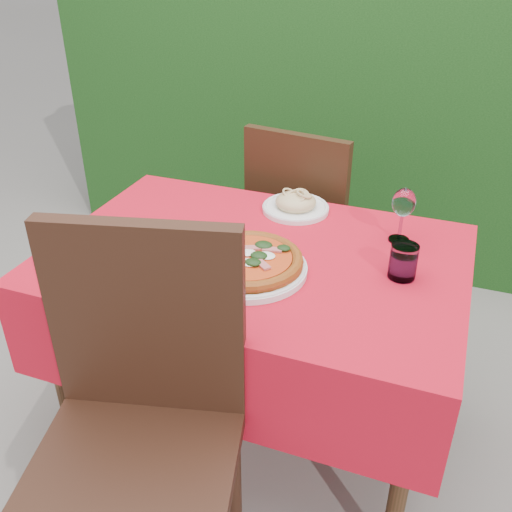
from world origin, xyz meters
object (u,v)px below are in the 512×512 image
(water_glass, at_px, (403,263))
(fork, at_px, (161,237))
(pasta_plate, at_px, (296,204))
(chair_far, at_px, (304,221))
(chair_near, at_px, (140,414))
(wine_glass, at_px, (404,205))
(pizza_plate, at_px, (248,263))

(water_glass, distance_m, fork, 0.76)
(pasta_plate, bearing_deg, chair_far, 99.53)
(pasta_plate, distance_m, water_glass, 0.51)
(pasta_plate, bearing_deg, fork, -135.26)
(chair_far, relative_size, water_glass, 9.25)
(chair_near, bearing_deg, chair_far, 73.83)
(chair_far, bearing_deg, wine_glass, 143.86)
(chair_near, relative_size, wine_glass, 5.93)
(water_glass, xyz_separation_m, fork, (-0.76, -0.03, -0.04))
(water_glass, relative_size, fork, 0.52)
(chair_far, bearing_deg, water_glass, 134.57)
(chair_near, xyz_separation_m, water_glass, (0.51, 0.61, 0.19))
(chair_near, relative_size, fork, 5.33)
(chair_far, distance_m, water_glass, 0.83)
(chair_near, relative_size, pasta_plate, 4.56)
(pasta_plate, distance_m, fork, 0.49)
(pizza_plate, distance_m, pasta_plate, 0.43)
(chair_far, xyz_separation_m, water_glass, (0.47, -0.63, 0.25))
(chair_near, bearing_deg, fork, 99.12)
(wine_glass, height_order, fork, wine_glass)
(pizza_plate, bearing_deg, chair_near, -100.67)
(chair_far, bearing_deg, chair_near, 96.23)
(pizza_plate, height_order, pasta_plate, pasta_plate)
(chair_far, height_order, fork, chair_far)
(pizza_plate, xyz_separation_m, pasta_plate, (0.01, 0.43, -0.01))
(chair_far, height_order, water_glass, chair_far)
(pasta_plate, xyz_separation_m, wine_glass, (0.37, -0.09, 0.10))
(fork, bearing_deg, wine_glass, -0.28)
(wine_glass, bearing_deg, chair_near, -119.84)
(water_glass, bearing_deg, chair_far, 126.23)
(pasta_plate, distance_m, wine_glass, 0.40)
(chair_near, distance_m, fork, 0.64)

